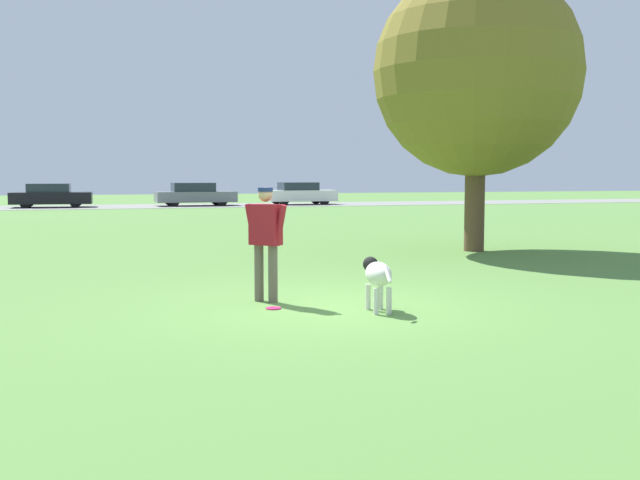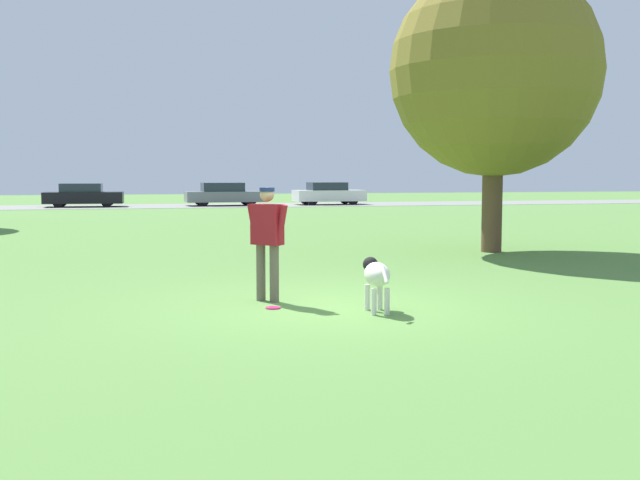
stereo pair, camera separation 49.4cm
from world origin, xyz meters
The scene contains 9 objects.
ground_plane centered at (0.00, 0.00, 0.00)m, with size 120.00×120.00×0.00m, color #56843D.
far_road_strip centered at (0.00, 33.56, 0.01)m, with size 120.00×6.00×0.01m.
person centered at (-0.69, 0.58, 0.94)m, with size 0.53×0.57×1.60m.
dog centered at (0.53, -0.55, 0.47)m, with size 0.35×0.97×0.68m.
frisbee centered at (-0.72, 0.00, 0.01)m, with size 0.20×0.20×0.02m.
tree_near_right centered at (5.50, 6.01, 4.09)m, with size 4.76×4.76×6.48m.
parked_car_black centered at (-5.11, 33.60, 0.64)m, with size 4.27×1.96×1.30m.
parked_car_grey centered at (2.65, 33.44, 0.65)m, with size 4.56×2.00×1.32m.
parked_car_white centered at (8.86, 33.43, 0.66)m, with size 4.21×1.94×1.32m.
Camera 1 is at (-2.98, -9.52, 1.77)m, focal length 42.00 mm.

